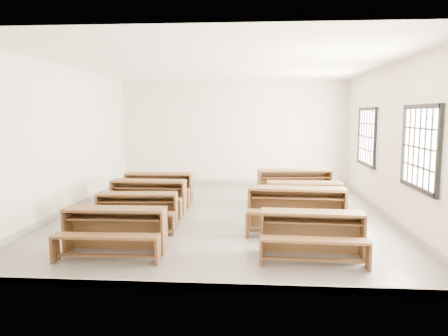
# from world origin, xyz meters

# --- Properties ---
(room) EXTENTS (8.50, 8.50, 3.20)m
(room) POSITION_xyz_m (0.09, 0.00, 2.14)
(room) COLOR slate
(room) RESTS_ON ground
(desk_set_0) EXTENTS (1.59, 0.85, 0.71)m
(desk_set_0) POSITION_xyz_m (-1.49, -2.89, 0.41)
(desk_set_0) COLOR brown
(desk_set_0) RESTS_ON ground
(desk_set_1) EXTENTS (1.57, 0.91, 0.68)m
(desk_set_1) POSITION_xyz_m (-1.55, -1.43, 0.40)
(desk_set_1) COLOR brown
(desk_set_1) RESTS_ON ground
(desk_set_2) EXTENTS (1.63, 0.85, 0.73)m
(desk_set_2) POSITION_xyz_m (-1.65, -0.14, 0.43)
(desk_set_2) COLOR brown
(desk_set_2) RESTS_ON ground
(desk_set_3) EXTENTS (1.65, 0.88, 0.73)m
(desk_set_3) POSITION_xyz_m (-1.68, 1.00, 0.43)
(desk_set_3) COLOR brown
(desk_set_3) RESTS_ON ground
(desk_set_4) EXTENTS (1.59, 0.88, 0.70)m
(desk_set_4) POSITION_xyz_m (1.55, -2.85, 0.41)
(desk_set_4) COLOR brown
(desk_set_4) RESTS_ON ground
(desk_set_5) EXTENTS (1.84, 1.02, 0.81)m
(desk_set_5) POSITION_xyz_m (1.45, -1.36, 0.47)
(desk_set_5) COLOR brown
(desk_set_5) RESTS_ON ground
(desk_set_6) EXTENTS (1.60, 0.84, 0.72)m
(desk_set_6) POSITION_xyz_m (1.74, -0.05, 0.42)
(desk_set_6) COLOR brown
(desk_set_6) RESTS_ON ground
(desk_set_7) EXTENTS (1.87, 1.10, 0.81)m
(desk_set_7) POSITION_xyz_m (1.65, 1.34, 0.47)
(desk_set_7) COLOR brown
(desk_set_7) RESTS_ON ground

